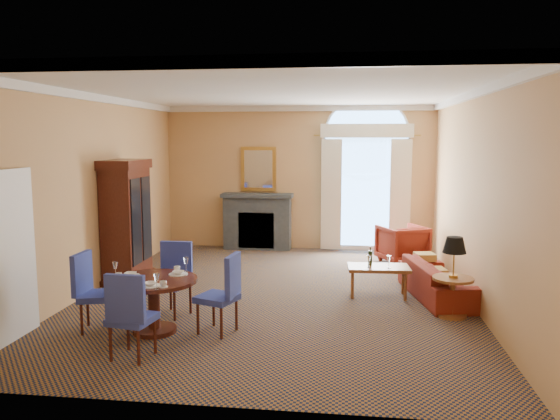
# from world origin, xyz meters

# --- Properties ---
(ground) EXTENTS (7.50, 7.50, 0.00)m
(ground) POSITION_xyz_m (0.00, 0.00, 0.00)
(ground) COLOR #121C39
(ground) RESTS_ON ground
(room_envelope) EXTENTS (6.04, 7.52, 3.45)m
(room_envelope) POSITION_xyz_m (-0.03, 0.67, 2.51)
(room_envelope) COLOR tan
(room_envelope) RESTS_ON ground
(armoire) EXTENTS (0.61, 1.08, 2.12)m
(armoire) POSITION_xyz_m (-2.72, 0.56, 1.02)
(armoire) COLOR #38140C
(armoire) RESTS_ON ground
(dining_table) EXTENTS (1.12, 1.12, 0.91)m
(dining_table) POSITION_xyz_m (-1.33, -1.91, 0.52)
(dining_table) COLOR #38140C
(dining_table) RESTS_ON ground
(dining_chair_north) EXTENTS (0.59, 0.59, 1.02)m
(dining_chair_north) POSITION_xyz_m (-1.31, -1.12, 0.58)
(dining_chair_north) COLOR #28379E
(dining_chair_north) RESTS_ON ground
(dining_chair_south) EXTENTS (0.53, 0.53, 1.02)m
(dining_chair_south) POSITION_xyz_m (-1.27, -2.84, 0.58)
(dining_chair_south) COLOR #28379E
(dining_chair_south) RESTS_ON ground
(dining_chair_east) EXTENTS (0.58, 0.58, 1.02)m
(dining_chair_east) POSITION_xyz_m (-0.42, -1.81, 0.58)
(dining_chair_east) COLOR #28379E
(dining_chair_east) RESTS_ON ground
(dining_chair_west) EXTENTS (0.55, 0.55, 1.02)m
(dining_chair_west) POSITION_xyz_m (-2.18, -1.93, 0.58)
(dining_chair_west) COLOR #28379E
(dining_chair_west) RESTS_ON ground
(sofa) EXTENTS (1.09, 2.02, 0.56)m
(sofa) POSITION_xyz_m (2.55, 0.13, 0.28)
(sofa) COLOR maroon
(sofa) RESTS_ON ground
(armchair) EXTENTS (1.11, 1.12, 0.77)m
(armchair) POSITION_xyz_m (2.21, 2.51, 0.38)
(armchair) COLOR maroon
(armchair) RESTS_ON ground
(coffee_table) EXTENTS (0.99, 0.59, 0.79)m
(coffee_table) POSITION_xyz_m (1.62, 0.09, 0.44)
(coffee_table) COLOR brown
(coffee_table) RESTS_ON ground
(side_table) EXTENTS (0.56, 0.56, 1.11)m
(side_table) POSITION_xyz_m (2.60, -0.79, 0.71)
(side_table) COLOR brown
(side_table) RESTS_ON ground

